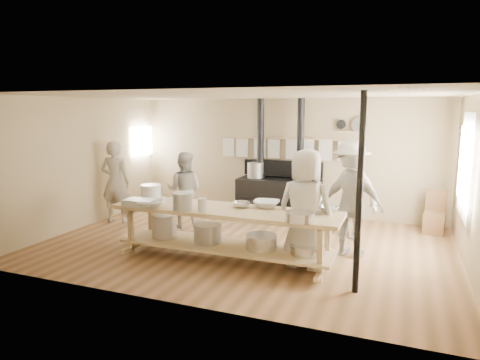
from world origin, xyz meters
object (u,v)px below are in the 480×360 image
(cook_by_window, at_px, (350,189))
(cook_right, at_px, (353,206))
(cook_center, at_px, (305,209))
(prep_table, at_px, (225,229))
(stove, at_px, (279,194))
(roasting_pan, at_px, (140,203))
(chair, at_px, (434,221))
(cook_far_left, at_px, (115,182))
(cook_left, at_px, (184,190))

(cook_by_window, bearing_deg, cook_right, -51.83)
(cook_center, bearing_deg, prep_table, 15.25)
(stove, xyz_separation_m, roasting_pan, (-1.32, -3.35, 0.38))
(cook_by_window, distance_m, chair, 1.84)
(stove, distance_m, cook_right, 2.77)
(cook_center, xyz_separation_m, cook_right, (0.60, 0.78, -0.07))
(cook_far_left, height_order, cook_center, cook_center)
(chair, bearing_deg, cook_right, -117.95)
(chair, bearing_deg, cook_center, -118.79)
(cook_center, relative_size, roasting_pan, 3.76)
(cook_right, bearing_deg, cook_by_window, -65.87)
(cook_right, distance_m, cook_by_window, 1.09)
(cook_right, bearing_deg, roasting_pan, 37.20)
(prep_table, relative_size, chair, 4.40)
(prep_table, bearing_deg, cook_left, 135.31)
(cook_left, bearing_deg, roasting_pan, 84.65)
(cook_center, bearing_deg, roasting_pan, 18.17)
(prep_table, distance_m, cook_by_window, 2.65)
(cook_left, distance_m, cook_center, 3.08)
(cook_by_window, height_order, chair, cook_by_window)
(prep_table, relative_size, cook_by_window, 1.99)
(prep_table, relative_size, cook_far_left, 2.08)
(stove, height_order, cook_center, stove)
(stove, distance_m, cook_left, 2.16)
(cook_by_window, xyz_separation_m, roasting_pan, (-2.98, -2.36, -0.00))
(cook_left, relative_size, cook_center, 0.85)
(cook_center, relative_size, cook_right, 1.08)
(cook_by_window, relative_size, roasting_pan, 3.78)
(stove, bearing_deg, chair, -2.74)
(prep_table, bearing_deg, roasting_pan, -165.98)
(stove, distance_m, prep_table, 3.02)
(cook_center, relative_size, chair, 2.21)
(cook_by_window, bearing_deg, cook_far_left, -142.52)
(cook_far_left, relative_size, cook_center, 0.96)
(stove, bearing_deg, cook_far_left, -151.17)
(cook_center, height_order, cook_by_window, cook_by_window)
(stove, relative_size, chair, 3.18)
(cook_right, bearing_deg, prep_table, 42.60)
(prep_table, distance_m, chair, 4.28)
(stove, height_order, cook_right, stove)
(prep_table, distance_m, cook_right, 2.09)
(chair, xyz_separation_m, roasting_pan, (-4.48, -3.20, 0.66))
(stove, distance_m, chair, 3.17)
(prep_table, relative_size, cook_left, 2.35)
(stove, bearing_deg, roasting_pan, -111.58)
(cook_right, bearing_deg, cook_far_left, 10.63)
(cook_left, height_order, cook_right, cook_right)
(cook_right, bearing_deg, stove, -33.39)
(roasting_pan, bearing_deg, prep_table, 14.02)
(cook_far_left, height_order, cook_right, cook_far_left)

